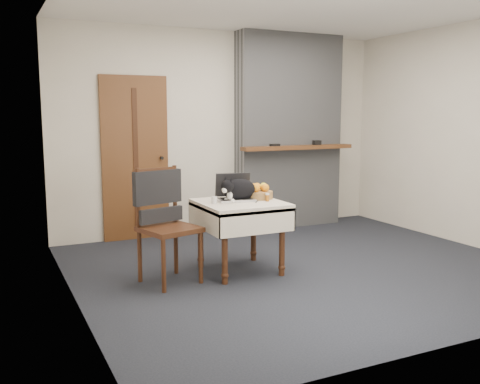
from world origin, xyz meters
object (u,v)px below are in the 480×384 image
object	(u,v)px
door	(135,159)
laptop	(235,193)
cream_jar	(214,200)
chair	(163,209)
fruit_basket	(259,193)
side_table	(240,213)
pill_bottle	(267,197)
cat	(240,190)

from	to	relation	value
door	laptop	bearing A→B (deg)	-72.07
laptop	cream_jar	xyz separation A→B (m)	(-0.27, -0.12, -0.03)
laptop	chair	size ratio (longest dim) A/B	0.38
door	fruit_basket	bearing A→B (deg)	-65.20
cream_jar	fruit_basket	distance (m)	0.53
side_table	fruit_basket	xyz separation A→B (m)	(0.25, 0.08, 0.17)
side_table	chair	world-z (taller)	chair
laptop	pill_bottle	distance (m)	0.33
door	fruit_basket	distance (m)	1.93
door	cat	size ratio (longest dim) A/B	3.85
cat	chair	world-z (taller)	chair
cat	chair	distance (m)	0.80
pill_bottle	chair	size ratio (longest dim) A/B	0.07
laptop	fruit_basket	size ratio (longest dim) A/B	1.48
pill_bottle	side_table	bearing A→B (deg)	156.71
laptop	chair	bearing A→B (deg)	-164.79
cat	fruit_basket	distance (m)	0.23
cat	pill_bottle	size ratio (longest dim) A/B	6.54
pill_bottle	fruit_basket	size ratio (longest dim) A/B	0.29
door	laptop	world-z (taller)	door
fruit_basket	chair	xyz separation A→B (m)	(-1.01, -0.01, -0.09)
laptop	cat	distance (m)	0.08
cream_jar	pill_bottle	bearing A→B (deg)	-11.91
fruit_basket	chair	world-z (taller)	chair
cream_jar	pill_bottle	distance (m)	0.53
laptop	chair	distance (m)	0.77
cat	side_table	bearing A→B (deg)	-136.54
cream_jar	pill_bottle	world-z (taller)	pill_bottle
door	cream_jar	xyz separation A→B (m)	(0.28, -1.81, -0.27)
cream_jar	door	bearing A→B (deg)	98.79
door	cream_jar	size ratio (longest dim) A/B	30.63
side_table	laptop	bearing A→B (deg)	91.25
cat	cream_jar	bearing A→B (deg)	167.71
side_table	cat	world-z (taller)	cat
door	laptop	distance (m)	1.80
cat	cream_jar	world-z (taller)	cat
pill_bottle	chair	distance (m)	1.02
side_table	cream_jar	size ratio (longest dim) A/B	11.95
laptop	side_table	bearing A→B (deg)	-77.58
side_table	fruit_basket	bearing A→B (deg)	17.65
laptop	cream_jar	size ratio (longest dim) A/B	6.15
door	side_table	size ratio (longest dim) A/B	2.56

